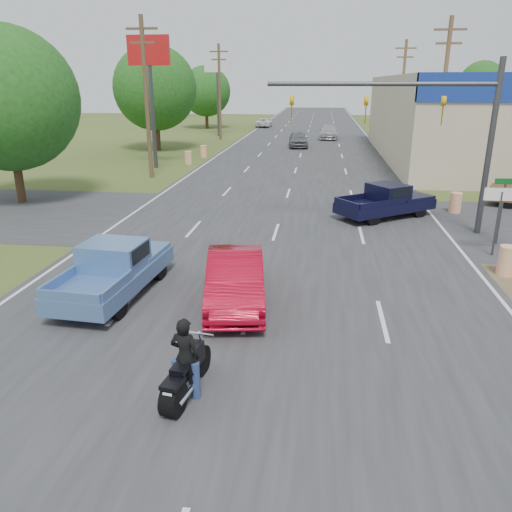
# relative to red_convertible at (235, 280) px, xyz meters

# --- Properties ---
(main_road) EXTENTS (15.00, 180.00, 0.02)m
(main_road) POSITION_rel_red_convertible_xyz_m (0.50, 31.37, -0.73)
(main_road) COLOR #2D2D30
(main_road) RESTS_ON ground
(cross_road) EXTENTS (120.00, 10.00, 0.02)m
(cross_road) POSITION_rel_red_convertible_xyz_m (0.50, 9.37, -0.73)
(cross_road) COLOR #2D2D30
(cross_road) RESTS_ON ground
(utility_pole_2) EXTENTS (2.00, 0.28, 10.00)m
(utility_pole_2) POSITION_rel_red_convertible_xyz_m (10.00, 22.37, 4.58)
(utility_pole_2) COLOR #4C3823
(utility_pole_2) RESTS_ON ground
(utility_pole_3) EXTENTS (2.00, 0.28, 10.00)m
(utility_pole_3) POSITION_rel_red_convertible_xyz_m (10.00, 40.37, 4.58)
(utility_pole_3) COLOR #4C3823
(utility_pole_3) RESTS_ON ground
(utility_pole_5) EXTENTS (2.00, 0.28, 10.00)m
(utility_pole_5) POSITION_rel_red_convertible_xyz_m (-9.00, 19.37, 4.58)
(utility_pole_5) COLOR #4C3823
(utility_pole_5) RESTS_ON ground
(utility_pole_6) EXTENTS (2.00, 0.28, 10.00)m
(utility_pole_6) POSITION_rel_red_convertible_xyz_m (-9.00, 43.37, 4.58)
(utility_pole_6) COLOR #4C3823
(utility_pole_6) RESTS_ON ground
(tree_0) EXTENTS (7.14, 7.14, 8.84)m
(tree_0) POSITION_rel_red_convertible_xyz_m (-13.50, 11.37, 4.52)
(tree_0) COLOR #422D19
(tree_0) RESTS_ON ground
(tree_1) EXTENTS (7.56, 7.56, 9.36)m
(tree_1) POSITION_rel_red_convertible_xyz_m (-13.00, 33.37, 4.83)
(tree_1) COLOR #422D19
(tree_1) RESTS_ON ground
(tree_2) EXTENTS (6.72, 6.72, 8.32)m
(tree_2) POSITION_rel_red_convertible_xyz_m (-13.70, 57.37, 4.21)
(tree_2) COLOR #422D19
(tree_2) RESTS_ON ground
(tree_5) EXTENTS (7.98, 7.98, 9.88)m
(tree_5) POSITION_rel_red_convertible_xyz_m (30.50, 86.37, 5.14)
(tree_5) COLOR #422D19
(tree_5) RESTS_ON ground
(tree_6) EXTENTS (8.82, 8.82, 10.92)m
(tree_6) POSITION_rel_red_convertible_xyz_m (-29.50, 86.37, 5.76)
(tree_6) COLOR #422D19
(tree_6) RESTS_ON ground
(barrel_0) EXTENTS (0.56, 0.56, 1.00)m
(barrel_0) POSITION_rel_red_convertible_xyz_m (8.50, 3.37, -0.24)
(barrel_0) COLOR orange
(barrel_0) RESTS_ON ground
(barrel_1) EXTENTS (0.56, 0.56, 1.00)m
(barrel_1) POSITION_rel_red_convertible_xyz_m (8.90, 11.87, -0.24)
(barrel_1) COLOR orange
(barrel_1) RESTS_ON ground
(barrel_2) EXTENTS (0.56, 0.56, 1.00)m
(barrel_2) POSITION_rel_red_convertible_xyz_m (-8.00, 25.37, -0.24)
(barrel_2) COLOR orange
(barrel_2) RESTS_ON ground
(barrel_3) EXTENTS (0.56, 0.56, 1.00)m
(barrel_3) POSITION_rel_red_convertible_xyz_m (-7.70, 29.37, -0.24)
(barrel_3) COLOR orange
(barrel_3) RESTS_ON ground
(pole_sign_left_near) EXTENTS (3.00, 0.35, 9.20)m
(pole_sign_left_near) POSITION_rel_red_convertible_xyz_m (-10.00, 23.37, 6.43)
(pole_sign_left_near) COLOR #3F3F44
(pole_sign_left_near) RESTS_ON ground
(pole_sign_left_far) EXTENTS (3.00, 0.35, 9.20)m
(pole_sign_left_far) POSITION_rel_red_convertible_xyz_m (-10.00, 47.37, 6.43)
(pole_sign_left_far) COLOR #3F3F44
(pole_sign_left_far) RESTS_ON ground
(lane_sign) EXTENTS (1.20, 0.08, 2.52)m
(lane_sign) POSITION_rel_red_convertible_xyz_m (8.70, 5.37, 1.16)
(lane_sign) COLOR #3F3F44
(lane_sign) RESTS_ON ground
(street_name_sign) EXTENTS (0.80, 0.08, 2.61)m
(street_name_sign) POSITION_rel_red_convertible_xyz_m (9.30, 6.87, 0.87)
(street_name_sign) COLOR #3F3F44
(street_name_sign) RESTS_ON ground
(signal_mast) EXTENTS (9.12, 0.40, 7.00)m
(signal_mast) POSITION_rel_red_convertible_xyz_m (6.32, 8.37, 4.06)
(signal_mast) COLOR #3F3F44
(signal_mast) RESTS_ON ground
(red_convertible) EXTENTS (2.25, 4.69, 1.48)m
(red_convertible) POSITION_rel_red_convertible_xyz_m (0.00, 0.00, 0.00)
(red_convertible) COLOR #A1071D
(red_convertible) RESTS_ON ground
(motorcycle) EXTENTS (0.75, 2.16, 1.09)m
(motorcycle) POSITION_rel_red_convertible_xyz_m (-0.24, -4.65, -0.26)
(motorcycle) COLOR black
(motorcycle) RESTS_ON ground
(rider) EXTENTS (0.66, 0.49, 1.65)m
(rider) POSITION_rel_red_convertible_xyz_m (-0.23, -4.60, 0.08)
(rider) COLOR black
(rider) RESTS_ON ground
(blue_pickup) EXTENTS (2.24, 5.03, 1.63)m
(blue_pickup) POSITION_rel_red_convertible_xyz_m (-3.68, 0.27, 0.08)
(blue_pickup) COLOR black
(blue_pickup) RESTS_ON ground
(navy_pickup) EXTENTS (4.94, 4.32, 1.59)m
(navy_pickup) POSITION_rel_red_convertible_xyz_m (5.48, 10.60, 0.06)
(navy_pickup) COLOR black
(navy_pickup) RESTS_ON ground
(distant_car_grey) EXTENTS (2.17, 4.65, 1.54)m
(distant_car_grey) POSITION_rel_red_convertible_xyz_m (0.00, 37.40, 0.03)
(distant_car_grey) COLOR slate
(distant_car_grey) RESTS_ON ground
(distant_car_silver) EXTENTS (2.27, 5.22, 1.50)m
(distant_car_silver) POSITION_rel_red_convertible_xyz_m (3.08, 45.61, 0.01)
(distant_car_silver) COLOR #ACADB1
(distant_car_silver) RESTS_ON ground
(distant_car_white) EXTENTS (2.11, 4.47, 1.23)m
(distant_car_white) POSITION_rel_red_convertible_xyz_m (-6.00, 60.54, -0.13)
(distant_car_white) COLOR silver
(distant_car_white) RESTS_ON ground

